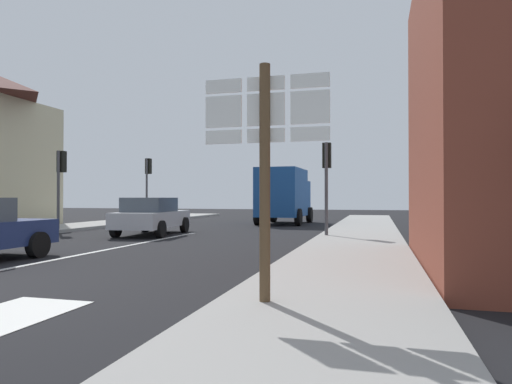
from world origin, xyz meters
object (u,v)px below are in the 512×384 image
(delivery_truck, at_px, (284,194))
(traffic_light_near_left, at_px, (61,172))
(sedan_far, at_px, (152,216))
(traffic_light_far_left, at_px, (148,175))
(traffic_light_near_right, at_px, (327,168))
(route_sign_post, at_px, (265,157))

(delivery_truck, distance_m, traffic_light_near_left, 11.64)
(sedan_far, bearing_deg, traffic_light_far_left, 119.46)
(delivery_truck, relative_size, traffic_light_near_left, 1.47)
(delivery_truck, distance_m, traffic_light_far_left, 8.05)
(traffic_light_near_left, height_order, traffic_light_far_left, traffic_light_far_left)
(delivery_truck, bearing_deg, traffic_light_far_left, -173.11)
(sedan_far, distance_m, traffic_light_near_left, 4.70)
(delivery_truck, xyz_separation_m, traffic_light_near_left, (-7.91, -8.49, 0.90))
(traffic_light_far_left, bearing_deg, traffic_light_near_right, -33.96)
(traffic_light_near_left, relative_size, traffic_light_far_left, 0.92)
(route_sign_post, xyz_separation_m, traffic_light_far_left, (-11.56, 18.20, 0.78))
(sedan_far, height_order, traffic_light_near_left, traffic_light_near_left)
(delivery_truck, distance_m, route_sign_post, 19.51)
(traffic_light_near_right, bearing_deg, sedan_far, -178.76)
(sedan_far, xyz_separation_m, delivery_truck, (3.57, 8.65, 0.89))
(sedan_far, relative_size, traffic_light_near_left, 1.26)
(traffic_light_near_left, bearing_deg, delivery_truck, 47.01)
(traffic_light_far_left, bearing_deg, delivery_truck, 6.89)
(sedan_far, relative_size, traffic_light_near_right, 1.26)
(traffic_light_near_left, bearing_deg, traffic_light_far_left, 90.00)
(delivery_truck, bearing_deg, traffic_light_near_left, -132.99)
(delivery_truck, relative_size, route_sign_post, 1.58)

